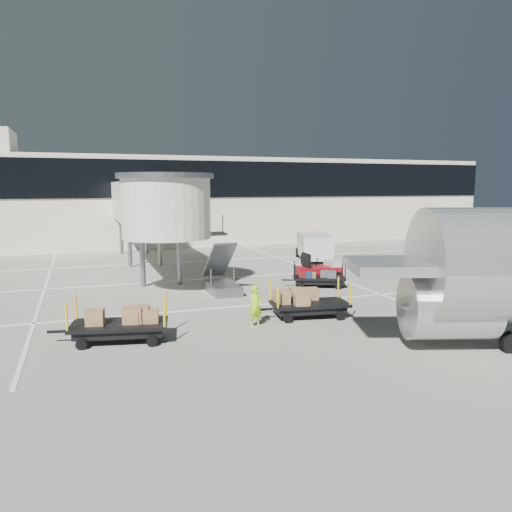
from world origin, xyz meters
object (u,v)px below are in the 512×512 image
object	(u,v)px
box_cart_near	(310,303)
minivan	(314,244)
ground_worker	(256,306)
baggage_tug	(319,271)
box_cart_far	(117,325)
suitcase_cart	(318,279)

from	to	relation	value
box_cart_near	minivan	world-z (taller)	minivan
ground_worker	baggage_tug	bearing A→B (deg)	36.89
ground_worker	box_cart_far	bearing A→B (deg)	170.13
box_cart_near	minivan	bearing A→B (deg)	72.07
box_cart_far	ground_worker	distance (m)	5.21
minivan	baggage_tug	bearing A→B (deg)	-95.86
baggage_tug	box_cart_far	size ratio (longest dim) A/B	0.63
box_cart_near	box_cart_far	xyz separation A→B (m)	(-7.83, -0.81, -0.01)
box_cart_far	ground_worker	bearing A→B (deg)	13.26
box_cart_far	ground_worker	size ratio (longest dim) A/B	2.57
box_cart_near	box_cart_far	distance (m)	7.87
suitcase_cart	minivan	size ratio (longest dim) A/B	0.63
suitcase_cart	box_cart_far	size ratio (longest dim) A/B	0.82
suitcase_cart	minivan	bearing A→B (deg)	87.55
suitcase_cart	ground_worker	xyz separation A→B (m)	(-5.73, -6.09, 0.35)
ground_worker	box_cart_near	bearing A→B (deg)	1.54
suitcase_cart	box_cart_near	xyz separation A→B (m)	(-3.11, -5.46, 0.14)
suitcase_cart	baggage_tug	bearing A→B (deg)	83.04
baggage_tug	box_cart_far	xyz separation A→B (m)	(-11.64, -7.55, -0.01)
baggage_tug	box_cart_near	world-z (taller)	baggage_tug
minivan	box_cart_far	bearing A→B (deg)	-116.54
box_cart_near	ground_worker	bearing A→B (deg)	-157.89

